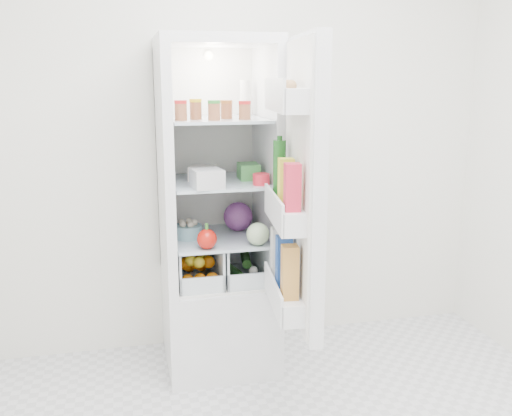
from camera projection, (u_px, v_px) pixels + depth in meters
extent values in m
cube|color=white|center=(242.00, 129.00, 3.33)|extent=(3.00, 0.02, 2.60)
cube|color=silver|center=(219.00, 319.00, 3.24)|extent=(0.60, 0.60, 0.50)
cube|color=silver|center=(215.00, 41.00, 2.90)|extent=(0.60, 0.60, 0.05)
cube|color=silver|center=(209.00, 160.00, 3.31)|extent=(0.60, 0.05, 1.25)
cube|color=silver|center=(165.00, 169.00, 2.98)|extent=(0.05, 0.60, 1.25)
cube|color=silver|center=(267.00, 165.00, 3.11)|extent=(0.05, 0.60, 1.25)
cube|color=white|center=(210.00, 161.00, 3.28)|extent=(0.50, 0.01, 1.25)
sphere|color=white|center=(209.00, 56.00, 3.11)|extent=(0.05, 0.05, 0.05)
cube|color=silver|center=(219.00, 238.00, 3.11)|extent=(0.49, 0.53, 0.01)
cube|color=silver|center=(218.00, 182.00, 3.04)|extent=(0.49, 0.53, 0.02)
cube|color=silver|center=(217.00, 119.00, 2.96)|extent=(0.49, 0.53, 0.02)
cylinder|color=#B21919|center=(181.00, 112.00, 2.78)|extent=(0.06, 0.06, 0.08)
cylinder|color=gold|center=(196.00, 111.00, 2.85)|extent=(0.06, 0.06, 0.08)
cylinder|color=#267226|center=(214.00, 112.00, 2.79)|extent=(0.06, 0.06, 0.08)
cylinder|color=brown|center=(227.00, 110.00, 2.90)|extent=(0.06, 0.06, 0.08)
cylinder|color=#B21919|center=(245.00, 111.00, 2.85)|extent=(0.06, 0.06, 0.08)
cylinder|color=silver|center=(245.00, 98.00, 3.13)|extent=(0.06, 0.06, 0.19)
cube|color=silver|center=(207.00, 179.00, 2.82)|extent=(0.16, 0.16, 0.09)
cube|color=silver|center=(202.00, 173.00, 3.04)|extent=(0.17, 0.17, 0.08)
cylinder|color=red|center=(261.00, 179.00, 2.91)|extent=(0.10, 0.10, 0.06)
cube|color=#469A47|center=(249.00, 171.00, 3.07)|extent=(0.11, 0.15, 0.08)
sphere|color=#4D1B4E|center=(238.00, 217.00, 3.20)|extent=(0.16, 0.16, 0.16)
sphere|color=red|center=(207.00, 239.00, 2.87)|extent=(0.10, 0.10, 0.10)
cylinder|color=#81B2C0|center=(188.00, 232.00, 3.07)|extent=(0.17, 0.17, 0.07)
sphere|color=#A9C493|center=(258.00, 234.00, 2.93)|extent=(0.12, 0.12, 0.12)
sphere|color=orange|center=(188.00, 281.00, 2.99)|extent=(0.07, 0.07, 0.07)
sphere|color=orange|center=(200.00, 280.00, 3.01)|extent=(0.07, 0.07, 0.07)
sphere|color=orange|center=(212.00, 279.00, 3.02)|extent=(0.07, 0.07, 0.07)
sphere|color=orange|center=(185.00, 264.00, 3.10)|extent=(0.07, 0.07, 0.07)
sphere|color=orange|center=(197.00, 263.00, 3.11)|extent=(0.07, 0.07, 0.07)
sphere|color=orange|center=(209.00, 262.00, 3.12)|extent=(0.07, 0.07, 0.07)
sphere|color=orange|center=(189.00, 266.00, 3.23)|extent=(0.07, 0.07, 0.07)
sphere|color=orange|center=(201.00, 265.00, 3.24)|extent=(0.07, 0.07, 0.07)
sphere|color=yellow|center=(191.00, 261.00, 3.04)|extent=(0.06, 0.06, 0.06)
sphere|color=yellow|center=(201.00, 254.00, 3.16)|extent=(0.06, 0.06, 0.06)
sphere|color=yellow|center=(199.00, 262.00, 3.01)|extent=(0.06, 0.06, 0.06)
cylinder|color=#1F4617|center=(234.00, 271.00, 3.17)|extent=(0.09, 0.21, 0.05)
cylinder|color=#1F4617|center=(246.00, 259.00, 3.22)|extent=(0.08, 0.21, 0.05)
sphere|color=white|center=(245.00, 278.00, 3.07)|extent=(0.05, 0.05, 0.05)
sphere|color=white|center=(254.00, 271.00, 3.09)|extent=(0.05, 0.05, 0.05)
cube|color=silver|center=(305.00, 185.00, 2.54)|extent=(0.13, 0.60, 1.30)
cube|color=white|center=(297.00, 185.00, 2.54)|extent=(0.07, 0.56, 1.26)
cube|color=white|center=(287.00, 100.00, 2.45)|extent=(0.16, 0.51, 0.10)
cube|color=white|center=(286.00, 213.00, 2.56)|extent=(0.16, 0.51, 0.10)
cube|color=white|center=(285.00, 296.00, 2.65)|extent=(0.16, 0.51, 0.10)
sphere|color=olive|center=(291.00, 86.00, 2.32)|extent=(0.05, 0.05, 0.05)
sphere|color=olive|center=(288.00, 85.00, 2.39)|extent=(0.05, 0.05, 0.05)
sphere|color=olive|center=(284.00, 85.00, 2.47)|extent=(0.05, 0.05, 0.05)
sphere|color=olive|center=(281.00, 85.00, 2.55)|extent=(0.05, 0.05, 0.05)
cylinder|color=#164F18|center=(279.00, 168.00, 2.66)|extent=(0.06, 0.06, 0.26)
cube|color=yellow|center=(286.00, 181.00, 2.50)|extent=(0.07, 0.07, 0.20)
cube|color=#DE2741|center=(292.00, 187.00, 2.35)|extent=(0.07, 0.07, 0.20)
cube|color=white|center=(279.00, 252.00, 2.75)|extent=(0.08, 0.08, 0.24)
cube|color=#214CA8|center=(284.00, 261.00, 2.61)|extent=(0.08, 0.08, 0.24)
cube|color=gold|center=(290.00, 272.00, 2.46)|extent=(0.08, 0.08, 0.24)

